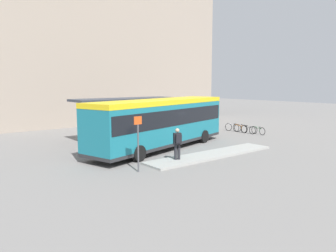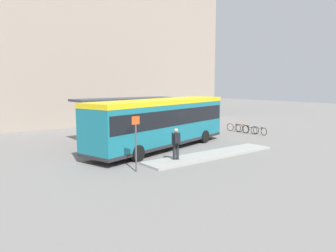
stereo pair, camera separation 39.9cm
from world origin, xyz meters
name	(u,v)px [view 2 (the right image)]	position (x,y,z in m)	size (l,w,h in m)	color
ground_plane	(161,149)	(0.00, 0.00, 0.00)	(120.00, 120.00, 0.00)	slate
curb_island	(211,155)	(1.13, -3.67, 0.06)	(9.35, 1.80, 0.12)	#9E9E99
city_bus	(161,120)	(0.01, 0.00, 1.95)	(12.18, 5.60, 3.34)	#197284
pedestrian_waiting	(176,142)	(-1.57, -3.56, 1.14)	(0.52, 0.56, 1.78)	#232328
bicycle_green	(260,131)	(10.41, -0.31, 0.34)	(0.48, 1.56, 0.68)	black
bicycle_black	(250,130)	(10.13, 0.56, 0.36)	(0.48, 1.65, 0.71)	black
bicycle_orange	(242,128)	(10.12, 1.44, 0.38)	(0.48, 1.75, 0.76)	black
bicycle_white	(235,127)	(10.17, 2.31, 0.36)	(0.48, 1.67, 0.73)	black
station_shelter	(127,100)	(0.43, 5.18, 3.09)	(8.66, 2.66, 3.24)	#383D47
potted_planter_near_shelter	(108,138)	(-2.44, 3.03, 0.60)	(0.72, 0.72, 1.14)	slate
platform_sign	(136,141)	(-4.48, -3.96, 1.56)	(0.44, 0.08, 2.80)	#4C4C51
station_building	(98,49)	(5.21, 19.92, 8.56)	(28.55, 11.67, 17.13)	gray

